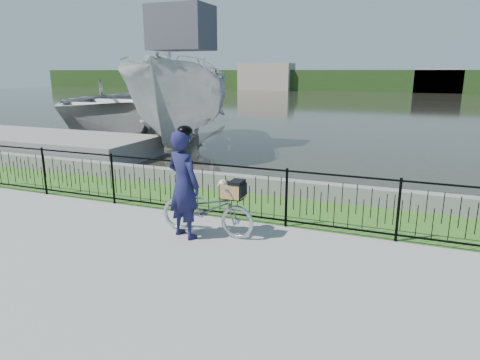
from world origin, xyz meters
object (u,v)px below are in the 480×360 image
at_px(cyclist, 184,183).
at_px(boat_near, 183,99).
at_px(dock, 24,143).
at_px(bicycle_rig, 208,208).
at_px(boat_far, 128,103).

relative_size(cyclist, boat_near, 0.21).
relative_size(dock, cyclist, 4.98).
bearing_deg(bicycle_rig, boat_far, 130.69).
xyz_separation_m(dock, boat_near, (4.86, 3.28, 1.51)).
relative_size(dock, boat_near, 1.05).
relative_size(bicycle_rig, boat_far, 0.14).
height_order(cyclist, boat_near, boat_near).
height_order(bicycle_rig, boat_near, boat_near).
height_order(dock, bicycle_rig, bicycle_rig).
distance_m(cyclist, boat_near, 9.55).
height_order(bicycle_rig, cyclist, cyclist).
distance_m(dock, cyclist, 10.73).
height_order(bicycle_rig, boat_far, boat_far).
xyz_separation_m(bicycle_rig, cyclist, (-0.33, -0.27, 0.50)).
bearing_deg(boat_far, cyclist, -50.77).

